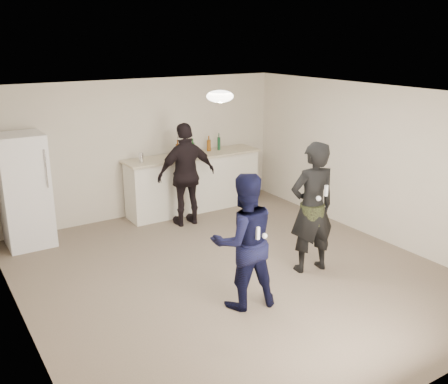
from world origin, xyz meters
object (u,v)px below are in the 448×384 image
counter (194,183)px  fridge (25,191)px  woman (312,208)px  shaker (141,158)px  man (244,241)px  spectator (187,175)px

counter → fridge: 3.08m
fridge → woman: bearing=-44.2°
counter → shaker: (-1.07, -0.05, 0.65)m
shaker → man: (-0.16, -3.42, -0.33)m
counter → spectator: spectator is taller
fridge → shaker: (1.99, 0.02, 0.28)m
counter → spectator: size_ratio=1.43×
counter → woman: size_ratio=1.39×
man → spectator: (0.75, 2.86, 0.06)m
man → spectator: 2.96m
fridge → woman: size_ratio=0.96×
woman → spectator: 2.63m
shaker → spectator: (0.60, -0.56, -0.27)m
counter → woman: 3.19m
man → woman: 1.39m
man → woman: bearing=-155.2°
spectator → counter: bearing=-124.1°
counter → man: bearing=-109.5°
man → woman: size_ratio=0.91×
man → woman: woman is taller
shaker → man: bearing=-92.6°
spectator → man: bearing=79.1°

